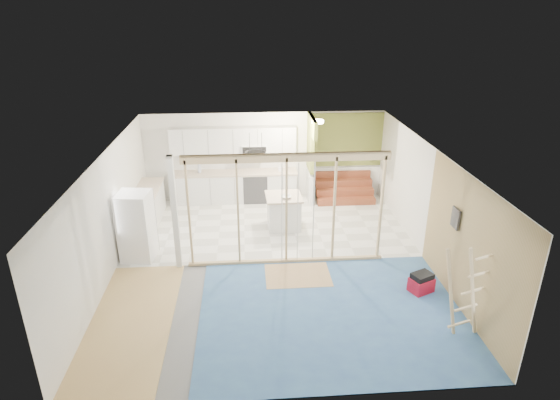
{
  "coord_description": "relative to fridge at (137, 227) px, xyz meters",
  "views": [
    {
      "loc": [
        -0.54,
        -9.25,
        5.42
      ],
      "look_at": [
        0.2,
        0.6,
        1.3
      ],
      "focal_mm": 30.0,
      "sensor_mm": 36.0,
      "label": 1
    }
  ],
  "objects": [
    {
      "name": "upper_cabinets",
      "position": [
        2.21,
        3.37,
        1.01
      ],
      "size": [
        3.6,
        0.41,
        0.85
      ],
      "color": "silver",
      "rests_on": "room"
    },
    {
      "name": "floor_overlays",
      "position": [
        3.12,
        -0.39,
        -0.8
      ],
      "size": [
        7.0,
        8.0,
        0.03
      ],
      "color": "white",
      "rests_on": "room"
    },
    {
      "name": "fridge",
      "position": [
        0.0,
        0.0,
        0.0
      ],
      "size": [
        0.78,
        0.76,
        1.62
      ],
      "rotation": [
        0.0,
        0.0,
        -0.13
      ],
      "color": "white",
      "rests_on": "room"
    },
    {
      "name": "ladder",
      "position": [
        6.16,
        -3.21,
        0.09
      ],
      "size": [
        0.94,
        0.08,
        1.75
      ],
      "rotation": [
        0.0,
        0.0,
        0.1
      ],
      "color": "#D8BA84",
      "rests_on": "room"
    },
    {
      "name": "bowl",
      "position": [
        3.49,
        1.22,
        0.12
      ],
      "size": [
        0.29,
        0.29,
        0.06
      ],
      "primitive_type": "imported",
      "rotation": [
        0.0,
        0.0,
        -0.09
      ],
      "color": "white",
      "rests_on": "island"
    },
    {
      "name": "ceiling_light",
      "position": [
        4.45,
        2.55,
        1.73
      ],
      "size": [
        0.32,
        0.32,
        0.08
      ],
      "primitive_type": "cylinder",
      "color": "#FFEABF",
      "rests_on": "room"
    },
    {
      "name": "toolbox",
      "position": [
        5.98,
        -1.83,
        -0.61
      ],
      "size": [
        0.55,
        0.49,
        0.43
      ],
      "rotation": [
        0.0,
        0.0,
        0.43
      ],
      "color": "#A80F22",
      "rests_on": "room"
    },
    {
      "name": "soap_bottle_a",
      "position": [
        1.14,
        3.27,
        0.27
      ],
      "size": [
        0.14,
        0.14,
        0.3
      ],
      "primitive_type": "imported",
      "rotation": [
        0.0,
        0.0,
        0.29
      ],
      "color": "#B4BAC8",
      "rests_on": "base_cabinets"
    },
    {
      "name": "room",
      "position": [
        3.05,
        -0.45,
        0.49
      ],
      "size": [
        7.01,
        8.01,
        2.61
      ],
      "color": "slate",
      "rests_on": "ground"
    },
    {
      "name": "green_partition",
      "position": [
        5.09,
        3.21,
        0.13
      ],
      "size": [
        2.25,
        1.51,
        2.6
      ],
      "color": "olive",
      "rests_on": "room"
    },
    {
      "name": "sheathing_panel",
      "position": [
        6.53,
        -2.45,
        0.49
      ],
      "size": [
        0.02,
        4.0,
        2.6
      ],
      "primitive_type": "cube",
      "color": "tan",
      "rests_on": "room"
    },
    {
      "name": "electrical_panel",
      "position": [
        6.48,
        -1.85,
        0.84
      ],
      "size": [
        0.04,
        0.3,
        0.4
      ],
      "primitive_type": "cube",
      "color": "#38383D",
      "rests_on": "room"
    },
    {
      "name": "soap_bottle_b",
      "position": [
        3.48,
        3.22,
        0.21
      ],
      "size": [
        0.1,
        0.1,
        0.17
      ],
      "primitive_type": "imported",
      "rotation": [
        0.0,
        0.0,
        -0.33
      ],
      "color": "white",
      "rests_on": "base_cabinets"
    },
    {
      "name": "pot_rack",
      "position": [
        2.74,
        1.44,
        1.19
      ],
      "size": [
        0.52,
        0.52,
        0.72
      ],
      "color": "black",
      "rests_on": "room"
    },
    {
      "name": "island",
      "position": [
        3.44,
        1.37,
        -0.36
      ],
      "size": [
        0.94,
        0.94,
        0.9
      ],
      "rotation": [
        0.0,
        0.0,
        0.03
      ],
      "color": "white",
      "rests_on": "room"
    },
    {
      "name": "base_cabinets",
      "position": [
        1.44,
        2.91,
        -0.34
      ],
      "size": [
        4.45,
        2.24,
        0.93
      ],
      "color": "silver",
      "rests_on": "room"
    },
    {
      "name": "stud_frame",
      "position": [
        2.8,
        -0.45,
        0.78
      ],
      "size": [
        4.66,
        0.14,
        2.6
      ],
      "color": "tan",
      "rests_on": "room"
    }
  ]
}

